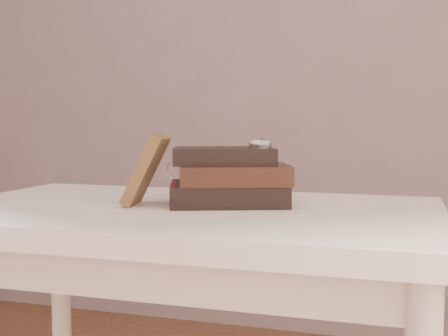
% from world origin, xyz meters
% --- Properties ---
extents(back_wall, '(3.50, 0.02, 2.70)m').
position_xyz_m(back_wall, '(0.00, 1.75, 1.35)').
color(back_wall, gray).
rests_on(back_wall, ground).
extents(table, '(1.00, 0.60, 0.75)m').
position_xyz_m(table, '(0.00, 0.35, 0.66)').
color(table, white).
rests_on(table, ground).
extents(book_stack, '(0.28, 0.23, 0.12)m').
position_xyz_m(book_stack, '(0.08, 0.40, 0.80)').
color(book_stack, black).
rests_on(book_stack, table).
extents(journal, '(0.10, 0.11, 0.15)m').
position_xyz_m(journal, '(-0.08, 0.34, 0.82)').
color(journal, '#49331C').
rests_on(journal, table).
extents(pocket_watch, '(0.06, 0.15, 0.02)m').
position_xyz_m(pocket_watch, '(0.14, 0.41, 0.87)').
color(pocket_watch, silver).
rests_on(pocket_watch, book_stack).
extents(eyeglasses, '(0.13, 0.14, 0.05)m').
position_xyz_m(eyeglasses, '(-0.03, 0.45, 0.82)').
color(eyeglasses, silver).
rests_on(eyeglasses, book_stack).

